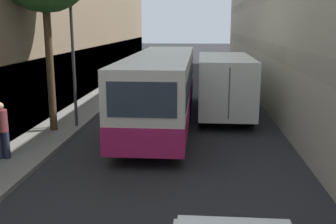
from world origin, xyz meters
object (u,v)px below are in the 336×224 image
object	(u,v)px
box_truck	(223,81)
street_lamp	(70,2)
panel_van	(157,67)
bus	(162,87)
pedestrian	(2,129)

from	to	relation	value
box_truck	street_lamp	world-z (taller)	street_lamp
box_truck	panel_van	xyz separation A→B (m)	(-4.44, 10.89, -0.52)
bus	panel_van	size ratio (longest dim) A/B	2.51
box_truck	pedestrian	xyz separation A→B (m)	(-7.15, -7.91, -0.43)
box_truck	street_lamp	size ratio (longest dim) A/B	1.17
panel_van	bus	bearing A→B (deg)	-82.79
box_truck	pedestrian	size ratio (longest dim) A/B	4.73
pedestrian	box_truck	bearing A→B (deg)	47.89
bus	panel_van	distance (m)	13.44
street_lamp	box_truck	bearing A→B (deg)	31.75
box_truck	street_lamp	bearing A→B (deg)	-148.25
street_lamp	bus	bearing A→B (deg)	22.07
bus	street_lamp	distance (m)	5.04
box_truck	panel_van	size ratio (longest dim) A/B	1.76
box_truck	panel_van	distance (m)	11.77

